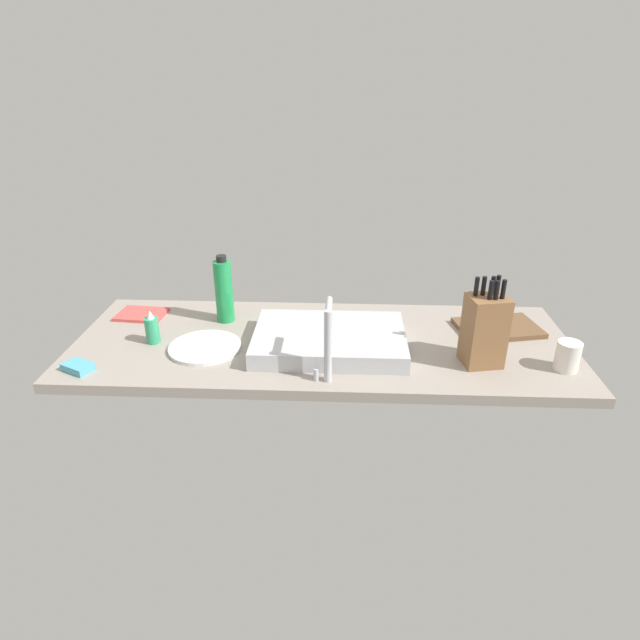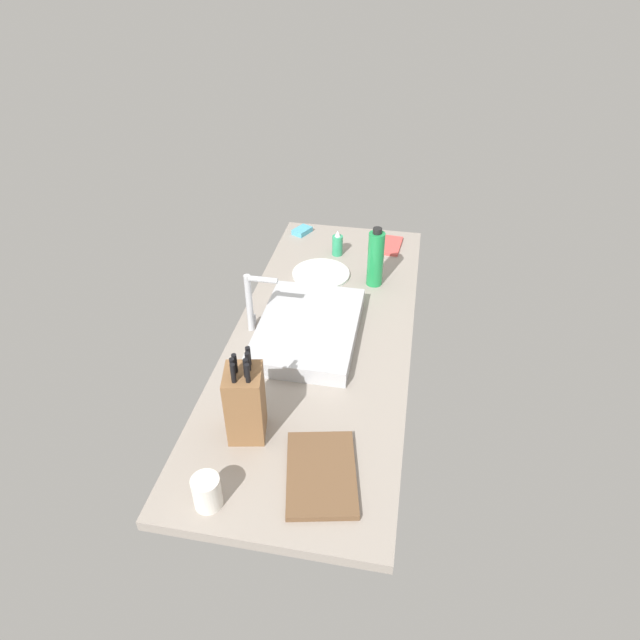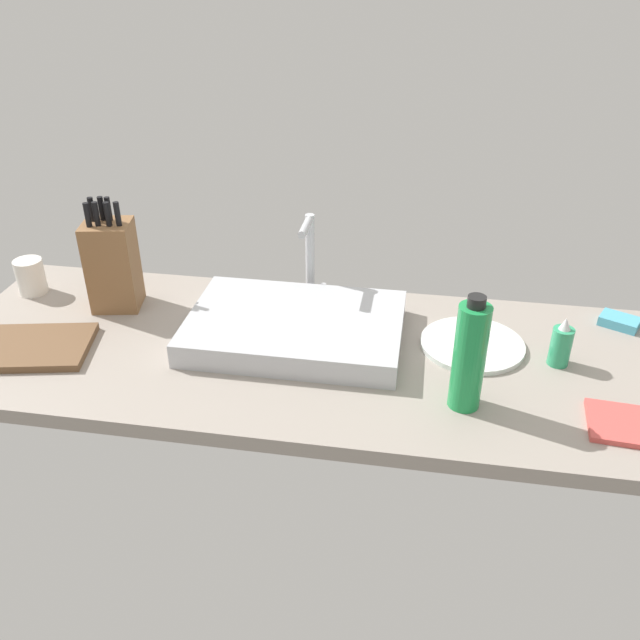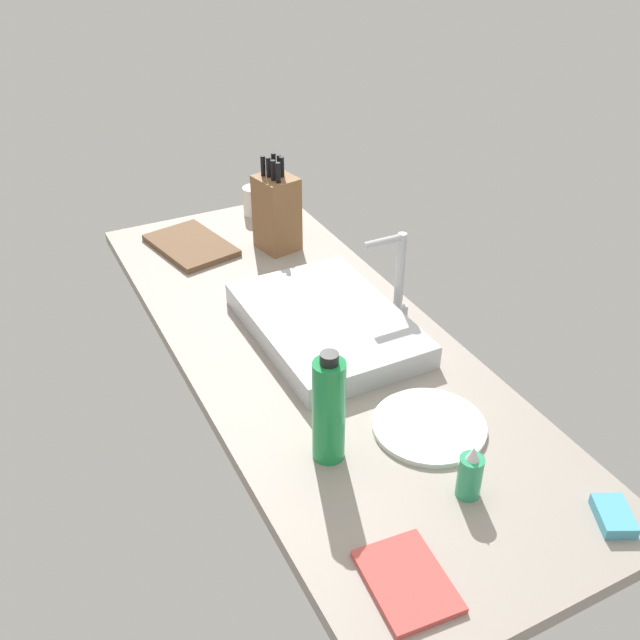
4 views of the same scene
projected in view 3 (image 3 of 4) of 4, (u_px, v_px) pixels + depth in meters
countertop_slab at (302, 356)px, 156.63cm from camera, size 171.11×64.79×3.50cm
sink_basin at (295, 327)px, 158.74cm from camera, size 50.52×34.79×5.87cm
faucet at (310, 252)px, 170.44cm from camera, size 5.50×12.02×23.19cm
knife_block at (112, 264)px, 168.15cm from camera, size 13.46×12.43×28.89cm
cutting_board at (28, 347)px, 154.90cm from camera, size 31.60×24.16×1.80cm
soap_bottle at (561, 345)px, 148.21cm from camera, size 4.73×4.73×11.87cm
water_bottle at (469, 356)px, 131.80cm from camera, size 6.56×6.56×25.32cm
dinner_plate at (472, 344)px, 156.55cm from camera, size 24.30×24.30×1.20cm
dish_towel at (634, 426)px, 130.86cm from camera, size 18.56×14.32×1.20cm
coffee_mug at (31, 277)px, 177.96cm from camera, size 7.44×7.44×9.50cm
dish_sponge at (619, 321)px, 164.56cm from camera, size 10.72×9.35×2.40cm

